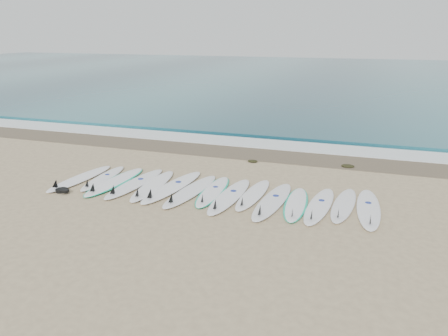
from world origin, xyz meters
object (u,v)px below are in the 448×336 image
(leash_coil, at_px, (62,190))
(surfboard_0, at_px, (79,179))
(surfboard_14, at_px, (369,209))
(surfboard_7, at_px, (213,191))

(leash_coil, bearing_deg, surfboard_0, 99.89)
(surfboard_14, relative_size, leash_coil, 5.87)
(surfboard_0, distance_m, leash_coil, 0.96)
(surfboard_14, distance_m, leash_coil, 7.94)
(surfboard_7, xyz_separation_m, leash_coil, (-3.86, -1.20, 0.00))
(surfboard_7, bearing_deg, surfboard_14, -2.18)
(surfboard_0, bearing_deg, surfboard_7, 9.22)
(surfboard_7, distance_m, leash_coil, 4.04)
(leash_coil, bearing_deg, surfboard_14, 8.87)
(surfboard_0, xyz_separation_m, surfboard_14, (8.01, 0.28, 0.00))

